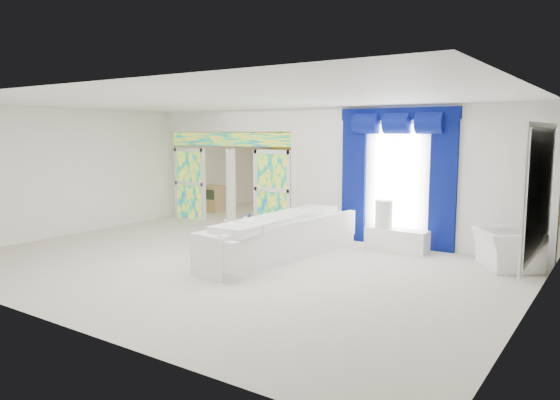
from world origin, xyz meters
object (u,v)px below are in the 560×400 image
Objects in this scene: console_table at (397,239)px; armchair at (506,249)px; white_sofa at (281,240)px; grand_piano at (319,197)px; coffee_table at (237,237)px.

armchair is at bearing -8.78° from console_table.
white_sofa is at bearing -128.46° from console_table.
console_table is 5.41m from grand_piano.
white_sofa is 6.13m from grand_piano.
coffee_table is 1.08× the size of grand_piano.
coffee_table is at bearing 70.97° from armchair.
console_table is 2.23m from armchair.
armchair is at bearing -47.16° from grand_piano.
console_table is at bearing -56.83° from grand_piano.
armchair is (5.12, 1.34, 0.14)m from coffee_table.
grand_piano is (-6.18, 3.99, 0.09)m from armchair.
armchair reaches higher than console_table.
console_table is at bearing 59.04° from white_sofa.
coffee_table is (-1.35, 0.30, -0.15)m from white_sofa.
white_sofa reaches higher than console_table.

